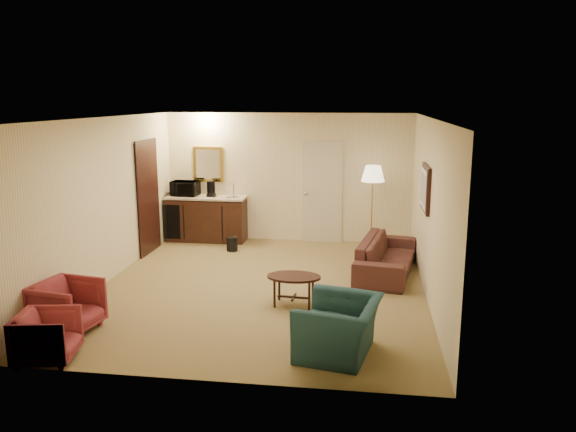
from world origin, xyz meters
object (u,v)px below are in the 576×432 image
microwave (185,187)px  coffee_maker (211,189)px  waste_bin (232,244)px  sofa (387,250)px  coffee_table (294,290)px  rose_chair_far (47,334)px  rose_chair_near (67,304)px  wetbar_cabinet (207,219)px  teal_armchair (339,318)px  floor_lamp (372,208)px

microwave → coffee_maker: size_ratio=1.72×
waste_bin → microwave: bearing=146.4°
sofa → coffee_table: sofa is taller
sofa → rose_chair_far: sofa is taller
rose_chair_near → waste_bin: 4.17m
wetbar_cabinet → microwave: size_ratio=3.02×
sofa → microwave: 4.48m
rose_chair_far → coffee_maker: size_ratio=2.00×
wetbar_cabinet → microwave: 0.79m
teal_armchair → rose_chair_near: teal_armchair is taller
sofa → teal_armchair: 3.21m
rose_chair_far → coffee_maker: coffee_maker is taller
wetbar_cabinet → coffee_maker: 0.63m
rose_chair_near → rose_chair_far: size_ratio=1.15×
coffee_table → floor_lamp: floor_lamp is taller
rose_chair_far → coffee_table: 3.27m
rose_chair_near → coffee_table: bearing=-54.7°
rose_chair_far → coffee_maker: (0.36, 5.54, 0.76)m
rose_chair_far → microwave: microwave is taller
floor_lamp → microwave: floor_lamp is taller
sofa → microwave: (-4.05, 1.79, 0.70)m
coffee_table → coffee_maker: (-2.14, 3.44, 0.86)m
rose_chair_near → coffee_maker: (0.56, 4.74, 0.72)m
coffee_maker → wetbar_cabinet: bearing=-168.4°
teal_armchair → rose_chair_near: size_ratio=1.37×
rose_chair_far → microwave: bearing=-8.2°
sofa → rose_chair_near: sofa is taller
wetbar_cabinet → teal_armchair: size_ratio=1.66×
waste_bin → sofa: bearing=-19.5°
teal_armchair → wetbar_cabinet: bearing=-137.5°
floor_lamp → waste_bin: 2.77m
waste_bin → microwave: 1.69m
wetbar_cabinet → teal_armchair: 5.72m
teal_armchair → coffee_maker: (-2.85, 4.91, 0.65)m
teal_armchair → rose_chair_far: (-3.21, -0.63, -0.12)m
waste_bin → microwave: (-1.15, 0.76, 0.97)m
rose_chair_far → microwave: 5.62m
rose_chair_near → rose_chair_far: (0.20, -0.80, -0.05)m
sofa → microwave: bearing=75.9°
waste_bin → coffee_maker: coffee_maker is taller
rose_chair_far → sofa: bearing=-55.8°
coffee_table → waste_bin: (-1.55, 2.70, -0.09)m
coffee_table → waste_bin: 3.11m
wetbar_cabinet → microwave: bearing=174.4°
wetbar_cabinet → microwave: (-0.45, 0.04, 0.64)m
sofa → teal_armchair: (-0.64, -3.15, 0.03)m
coffee_table → floor_lamp: bearing=70.5°
coffee_table → coffee_maker: 4.14m
rose_chair_near → wetbar_cabinet: bearing=4.2°
rose_chair_near → waste_bin: bearing=-6.4°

